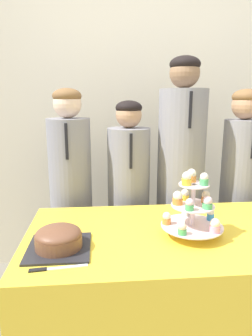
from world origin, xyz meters
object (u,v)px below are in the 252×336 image
(student_0, at_px, (72,205))
(student_1, at_px, (129,209))
(cupcake_stand, at_px, (193,207))
(student_2, at_px, (180,189))
(cake_knife, at_px, (49,269))
(student_3, at_px, (238,198))
(round_cake, at_px, (59,239))

(student_0, relative_size, student_1, 1.05)
(cupcake_stand, relative_size, student_2, 0.19)
(cake_knife, distance_m, student_3, 1.49)
(cake_knife, distance_m, cupcake_stand, 0.69)
(cupcake_stand, height_order, student_3, student_3)
(cake_knife, bearing_deg, student_1, 59.80)
(student_2, bearing_deg, student_1, -180.00)
(student_2, xyz_separation_m, student_3, (0.43, -0.00, -0.08))
(student_0, xyz_separation_m, student_1, (0.39, -0.00, -0.04))
(round_cake, xyz_separation_m, cake_knife, (-0.02, -0.16, -0.05))
(student_1, xyz_separation_m, student_3, (0.79, 0.00, 0.06))
(student_1, bearing_deg, round_cake, -116.83)
(student_2, height_order, student_3, student_2)
(student_1, relative_size, student_2, 0.84)
(cupcake_stand, height_order, student_2, student_2)
(student_1, height_order, student_2, student_2)
(student_3, bearing_deg, round_cake, -147.39)
(student_3, bearing_deg, student_1, -180.00)
(student_0, xyz_separation_m, student_3, (1.18, -0.00, 0.01))
(cupcake_stand, bearing_deg, round_cake, -172.41)
(round_cake, relative_size, student_2, 0.16)
(cake_knife, distance_m, student_0, 0.91)
(student_1, xyz_separation_m, student_2, (0.36, 0.00, 0.14))
(cake_knife, distance_m, student_2, 1.18)
(round_cake, height_order, cupcake_stand, cupcake_stand)
(round_cake, distance_m, cake_knife, 0.17)
(student_2, distance_m, student_3, 0.44)
(student_0, relative_size, student_2, 0.88)
(cupcake_stand, distance_m, student_0, 0.94)
(round_cake, height_order, student_1, student_1)
(student_0, bearing_deg, student_1, -0.00)
(student_3, bearing_deg, student_0, 180.00)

